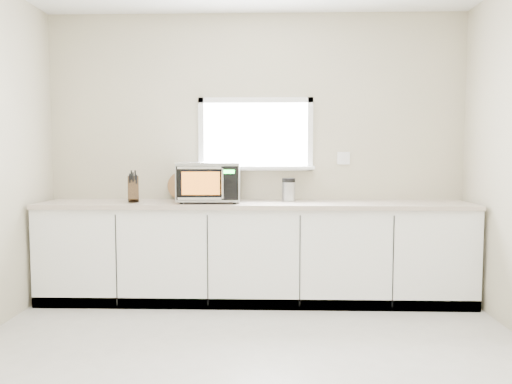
{
  "coord_description": "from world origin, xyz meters",
  "views": [
    {
      "loc": [
        0.14,
        -2.85,
        1.36
      ],
      "look_at": [
        0.02,
        1.55,
        1.02
      ],
      "focal_mm": 35.0,
      "sensor_mm": 36.0,
      "label": 1
    }
  ],
  "objects": [
    {
      "name": "knife_block",
      "position": [
        -1.11,
        1.66,
        1.05
      ],
      "size": [
        0.14,
        0.22,
        0.29
      ],
      "rotation": [
        0.0,
        0.0,
        0.26
      ],
      "color": "#4C351B",
      "rests_on": "countertop"
    },
    {
      "name": "cutting_board",
      "position": [
        -0.72,
        1.94,
        1.06
      ],
      "size": [
        0.27,
        0.06,
        0.27
      ],
      "primitive_type": "cylinder",
      "rotation": [
        1.4,
        0.0,
        0.0
      ],
      "color": "#A56D40",
      "rests_on": "countertop"
    },
    {
      "name": "countertop",
      "position": [
        0.0,
        1.69,
        0.9
      ],
      "size": [
        3.92,
        0.64,
        0.04
      ],
      "primitive_type": "cube",
      "color": "beige",
      "rests_on": "cabinets"
    },
    {
      "name": "microwave",
      "position": [
        -0.42,
        1.69,
        1.11
      ],
      "size": [
        0.58,
        0.48,
        0.36
      ],
      "rotation": [
        0.0,
        0.0,
        0.04
      ],
      "color": "black",
      "rests_on": "countertop"
    },
    {
      "name": "back_wall",
      "position": [
        0.0,
        2.0,
        1.36
      ],
      "size": [
        4.0,
        0.17,
        2.7
      ],
      "color": "#B1A68C",
      "rests_on": "ground"
    },
    {
      "name": "ground",
      "position": [
        0.0,
        0.0,
        0.0
      ],
      "size": [
        4.0,
        4.0,
        0.0
      ],
      "primitive_type": "plane",
      "color": "beige",
      "rests_on": "ground"
    },
    {
      "name": "coffee_grinder",
      "position": [
        0.31,
        1.79,
        1.03
      ],
      "size": [
        0.15,
        0.15,
        0.22
      ],
      "rotation": [
        0.0,
        0.0,
        0.26
      ],
      "color": "#A9ACB1",
      "rests_on": "countertop"
    },
    {
      "name": "cabinets",
      "position": [
        0.0,
        1.7,
        0.44
      ],
      "size": [
        3.92,
        0.6,
        0.88
      ],
      "primitive_type": "cube",
      "color": "white",
      "rests_on": "ground"
    }
  ]
}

